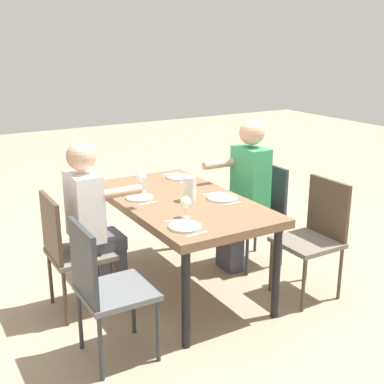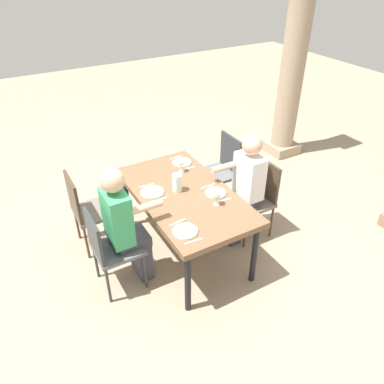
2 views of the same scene
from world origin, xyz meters
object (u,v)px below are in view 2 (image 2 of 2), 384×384
(chair_mid_south, at_px, (109,246))
(plate_3, at_px, (185,231))
(chair_west_north, at_px, (222,167))
(plate_2, at_px, (216,193))
(diner_woman_green, at_px, (125,224))
(diner_man_white, at_px, (243,186))
(wine_glass_0, at_px, (181,163))
(water_pitcher, at_px, (177,184))
(chair_west_south, at_px, (87,207))
(wine_glass_2, at_px, (217,194))
(dining_table, at_px, (184,198))
(chair_mid_north, at_px, (256,195))
(plate_0, at_px, (182,162))
(stone_column_near, at_px, (293,62))
(plate_1, at_px, (152,192))

(chair_mid_south, xyz_separation_m, plate_3, (0.44, 0.58, 0.26))
(chair_west_north, bearing_deg, plate_2, -38.27)
(chair_west_north, xyz_separation_m, plate_2, (0.77, -0.61, 0.25))
(diner_woman_green, height_order, diner_man_white, diner_woman_green)
(wine_glass_0, height_order, water_pitcher, water_pitcher)
(wine_glass_0, relative_size, water_pitcher, 0.81)
(chair_west_south, xyz_separation_m, wine_glass_2, (0.93, 1.06, 0.36))
(chair_west_north, relative_size, chair_west_south, 1.00)
(chair_mid_south, bearing_deg, dining_table, 96.90)
(chair_mid_north, xyz_separation_m, wine_glass_0, (-0.51, -0.70, 0.36))
(chair_mid_south, relative_size, plate_2, 4.10)
(diner_man_white, bearing_deg, chair_mid_north, 89.15)
(plate_0, xyz_separation_m, wine_glass_0, (0.17, -0.10, 0.10))
(chair_mid_south, bearing_deg, water_pitcher, 102.10)
(chair_west_north, distance_m, water_pitcher, 1.11)
(diner_man_white, distance_m, wine_glass_0, 0.73)
(stone_column_near, relative_size, plate_0, 13.17)
(plate_1, bearing_deg, stone_column_near, 112.08)
(diner_man_white, height_order, plate_0, diner_man_white)
(chair_west_south, xyz_separation_m, plate_3, (1.15, 0.59, 0.25))
(wine_glass_0, height_order, plate_3, wine_glass_0)
(chair_mid_south, distance_m, stone_column_near, 3.83)
(wine_glass_2, bearing_deg, chair_mid_south, -102.26)
(plate_1, height_order, water_pitcher, water_pitcher)
(chair_west_north, distance_m, diner_man_white, 0.75)
(plate_2, height_order, water_pitcher, water_pitcher)
(diner_woman_green, bearing_deg, plate_0, 124.60)
(diner_man_white, relative_size, plate_1, 5.24)
(diner_woman_green, height_order, wine_glass_2, diner_woman_green)
(chair_west_south, distance_m, wine_glass_2, 1.46)
(stone_column_near, distance_m, water_pitcher, 2.94)
(wine_glass_2, bearing_deg, plate_0, 173.34)
(plate_0, xyz_separation_m, wine_glass_2, (0.90, -0.11, 0.11))
(stone_column_near, bearing_deg, chair_west_south, -78.21)
(plate_3, relative_size, water_pitcher, 1.21)
(plate_1, bearing_deg, plate_0, 125.38)
(chair_mid_north, relative_size, plate_1, 3.73)
(chair_west_south, height_order, plate_1, chair_west_south)
(wine_glass_0, distance_m, wine_glass_2, 0.73)
(plate_3, bearing_deg, wine_glass_2, 114.71)
(chair_mid_north, height_order, water_pitcher, water_pitcher)
(chair_mid_north, xyz_separation_m, water_pitcher, (-0.18, -0.92, 0.34))
(diner_man_white, height_order, plate_3, diner_man_white)
(chair_mid_north, height_order, stone_column_near, stone_column_near)
(chair_mid_north, height_order, plate_2, chair_mid_north)
(wine_glass_0, xyz_separation_m, water_pitcher, (0.33, -0.22, -0.02))
(plate_1, relative_size, water_pitcher, 1.29)
(chair_west_north, xyz_separation_m, diner_man_white, (0.70, -0.20, 0.16))
(dining_table, xyz_separation_m, plate_3, (0.55, -0.29, 0.08))
(stone_column_near, height_order, plate_3, stone_column_near)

